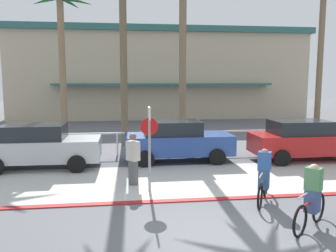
{
  "coord_description": "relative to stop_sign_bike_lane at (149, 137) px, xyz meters",
  "views": [
    {
      "loc": [
        -1.94,
        -7.09,
        3.35
      ],
      "look_at": [
        -0.26,
        6.0,
        1.61
      ],
      "focal_mm": 37.48,
      "sensor_mm": 36.0,
      "label": 1
    }
  ],
  "objects": [
    {
      "name": "building_backdrop",
      "position": [
        2.62,
        24.36,
        2.25
      ],
      "size": [
        26.11,
        12.44,
        7.81
      ],
      "color": "#BCAD8E",
      "rests_on": "ground"
    },
    {
      "name": "car_red_3",
      "position": [
        6.69,
        3.34,
        -0.81
      ],
      "size": [
        4.4,
        2.02,
        1.69
      ],
      "color": "red",
      "rests_on": "ground"
    },
    {
      "name": "ground_plane",
      "position": [
        1.18,
        6.85,
        -1.68
      ],
      "size": [
        80.0,
        80.0,
        0.0
      ],
      "primitive_type": "plane",
      "color": "#5B5B60"
    },
    {
      "name": "rail_fence",
      "position": [
        1.18,
        5.35,
        -0.84
      ],
      "size": [
        22.36,
        0.08,
        1.04
      ],
      "color": "white",
      "rests_on": "ground"
    },
    {
      "name": "curb_paint",
      "position": [
        1.18,
        -0.95,
        -1.66
      ],
      "size": [
        44.0,
        0.24,
        0.03
      ],
      "primitive_type": "cube",
      "color": "maroon",
      "rests_on": "ground"
    },
    {
      "name": "palm_tree_1",
      "position": [
        -4.01,
        9.64,
        4.19
      ],
      "size": [
        3.45,
        2.86,
        7.92
      ],
      "color": "#846B4C",
      "rests_on": "ground"
    },
    {
      "name": "palm_tree_2",
      "position": [
        -0.67,
        7.81,
        5.16
      ],
      "size": [
        2.94,
        2.95,
        9.89
      ],
      "color": "brown",
      "rests_on": "ground"
    },
    {
      "name": "palm_tree_3",
      "position": [
        2.17,
        6.92,
        4.85
      ],
      "size": [
        3.57,
        3.3,
        8.83
      ],
      "color": "#756047",
      "rests_on": "ground"
    },
    {
      "name": "cyclist_teal_0",
      "position": [
        3.07,
        -1.24,
        -0.98
      ],
      "size": [
        0.97,
        1.6,
        1.5
      ],
      "color": "black",
      "rests_on": "ground"
    },
    {
      "name": "pedestrian_0",
      "position": [
        -0.47,
        0.74,
        -0.9
      ],
      "size": [
        0.46,
        0.47,
        1.68
      ],
      "color": "#4C4C51",
      "rests_on": "ground"
    },
    {
      "name": "sidewalk_strip",
      "position": [
        1.18,
        1.05,
        -1.67
      ],
      "size": [
        44.0,
        4.0,
        0.02
      ],
      "primitive_type": "cube",
      "color": "beige",
      "rests_on": "ground"
    },
    {
      "name": "palm_tree_4",
      "position": [
        11.23,
        10.16,
        4.65
      ],
      "size": [
        2.75,
        3.2,
        9.03
      ],
      "color": "#756047",
      "rests_on": "ground"
    },
    {
      "name": "car_blue_2",
      "position": [
        1.42,
        3.84,
        -0.81
      ],
      "size": [
        4.4,
        2.02,
        1.69
      ],
      "color": "#284793",
      "rests_on": "ground"
    },
    {
      "name": "stop_sign_bike_lane",
      "position": [
        0.0,
        0.0,
        0.0
      ],
      "size": [
        0.52,
        0.56,
        2.56
      ],
      "color": "gray",
      "rests_on": "ground"
    },
    {
      "name": "car_silver_1",
      "position": [
        -3.93,
        3.36,
        -0.81
      ],
      "size": [
        4.4,
        2.02,
        1.69
      ],
      "color": "#B2B7BC",
      "rests_on": "ground"
    },
    {
      "name": "cyclist_red_1",
      "position": [
        3.46,
        -3.05,
        -0.98
      ],
      "size": [
        1.43,
        1.22,
        1.5
      ],
      "color": "black",
      "rests_on": "ground"
    }
  ]
}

